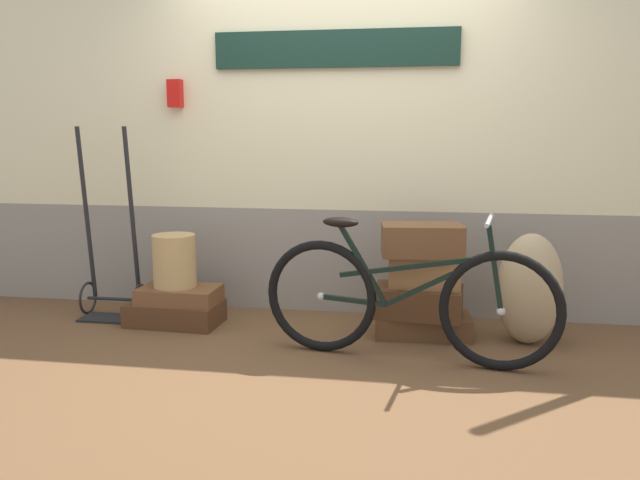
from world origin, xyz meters
name	(u,v)px	position (x,y,z in m)	size (l,w,h in m)	color
ground	(326,349)	(0.00, 0.00, -0.03)	(8.72, 5.20, 0.06)	brown
station_building	(345,134)	(0.01, 0.85, 1.33)	(6.72, 0.74, 2.65)	gray
suitcase_0	(175,313)	(-1.12, 0.26, 0.08)	(0.64, 0.37, 0.16)	#4C2D19
suitcase_1	(180,295)	(-1.09, 0.27, 0.21)	(0.55, 0.34, 0.11)	brown
suitcase_2	(422,324)	(0.61, 0.31, 0.07)	(0.63, 0.36, 0.14)	brown
suitcase_3	(418,302)	(0.57, 0.25, 0.24)	(0.58, 0.33, 0.20)	#4C2D19
suitcase_4	(425,270)	(0.62, 0.29, 0.45)	(0.46, 0.28, 0.22)	olive
suitcase_5	(422,240)	(0.59, 0.25, 0.65)	(0.51, 0.31, 0.20)	brown
wicker_basket	(174,261)	(-1.12, 0.28, 0.45)	(0.30, 0.30, 0.37)	tan
luggage_trolley	(111,269)	(-1.65, 0.38, 0.35)	(0.43, 0.34, 1.38)	black
burlap_sack	(530,289)	(1.27, 0.24, 0.36)	(0.41, 0.34, 0.72)	tan
bicycle	(406,300)	(0.51, -0.20, 0.37)	(1.75, 0.46, 0.87)	black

